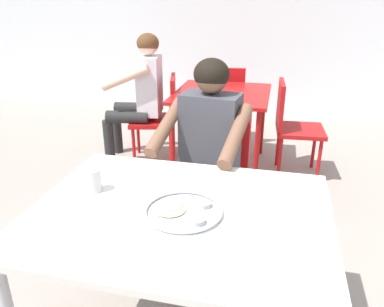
# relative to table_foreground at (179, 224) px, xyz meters

# --- Properties ---
(table_foreground) EXTENTS (1.23, 0.93, 0.76)m
(table_foreground) POSITION_rel_table_foreground_xyz_m (0.00, 0.00, 0.00)
(table_foreground) COLOR silver
(table_foreground) RESTS_ON ground
(thali_tray) EXTENTS (0.32, 0.32, 0.03)m
(thali_tray) POSITION_rel_table_foreground_xyz_m (0.02, -0.02, 0.08)
(thali_tray) COLOR #B7BABF
(thali_tray) RESTS_ON table_foreground
(drinking_cup) EXTENTS (0.07, 0.07, 0.11)m
(drinking_cup) POSITION_rel_table_foreground_xyz_m (-0.41, 0.07, 0.13)
(drinking_cup) COLOR silver
(drinking_cup) RESTS_ON table_foreground
(chair_foreground) EXTENTS (0.47, 0.49, 0.88)m
(chair_foreground) POSITION_rel_table_foreground_xyz_m (-0.01, 0.95, -0.18)
(chair_foreground) COLOR red
(chair_foreground) RESTS_ON ground
(diner_foreground) EXTENTS (0.55, 0.59, 1.25)m
(diner_foreground) POSITION_rel_table_foreground_xyz_m (-0.03, 0.73, 0.06)
(diner_foreground) COLOR #282828
(diner_foreground) RESTS_ON ground
(table_background_red) EXTENTS (0.86, 0.91, 0.74)m
(table_background_red) POSITION_rel_table_foreground_xyz_m (-0.15, 2.11, -0.04)
(table_background_red) COLOR #B71414
(table_background_red) RESTS_ON ground
(chair_red_left) EXTENTS (0.53, 0.53, 0.85)m
(chair_red_left) POSITION_rel_table_foreground_xyz_m (-0.74, 2.11, -0.20)
(chair_red_left) COLOR #AB1212
(chair_red_left) RESTS_ON ground
(chair_red_right) EXTENTS (0.45, 0.44, 0.87)m
(chair_red_right) POSITION_rel_table_foreground_xyz_m (0.50, 2.08, -0.19)
(chair_red_right) COLOR #A51314
(chair_red_right) RESTS_ON ground
(chair_red_far) EXTENTS (0.46, 0.44, 0.87)m
(chair_red_far) POSITION_rel_table_foreground_xyz_m (-0.20, 2.73, -0.20)
(chair_red_far) COLOR #B51214
(chair_red_far) RESTS_ON ground
(patron_background) EXTENTS (0.59, 0.55, 1.25)m
(patron_background) POSITION_rel_table_foreground_xyz_m (-0.94, 2.09, 0.05)
(patron_background) COLOR #252525
(patron_background) RESTS_ON ground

